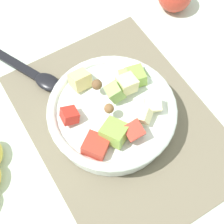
{
  "coord_description": "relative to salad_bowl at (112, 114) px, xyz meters",
  "views": [
    {
      "loc": [
        -0.23,
        0.16,
        0.58
      ],
      "look_at": [
        0.01,
        0.01,
        0.04
      ],
      "focal_mm": 54.79,
      "sensor_mm": 36.0,
      "label": 1
    }
  ],
  "objects": [
    {
      "name": "ground_plane",
      "position": [
        -0.01,
        -0.01,
        -0.04
      ],
      "size": [
        2.4,
        2.4,
        0.0
      ],
      "primitive_type": "plane",
      "color": "silver"
    },
    {
      "name": "placemat",
      "position": [
        -0.01,
        -0.01,
        -0.04
      ],
      "size": [
        0.43,
        0.32,
        0.01
      ],
      "primitive_type": "cube",
      "color": "#756B56",
      "rests_on": "ground_plane"
    },
    {
      "name": "serving_spoon",
      "position": [
        0.18,
        0.09,
        -0.03
      ],
      "size": [
        0.22,
        0.12,
        0.01
      ],
      "color": "black",
      "rests_on": "placemat"
    },
    {
      "name": "salad_bowl",
      "position": [
        0.0,
        0.0,
        0.0
      ],
      "size": [
        0.23,
        0.23,
        0.09
      ],
      "color": "white",
      "rests_on": "placemat"
    }
  ]
}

